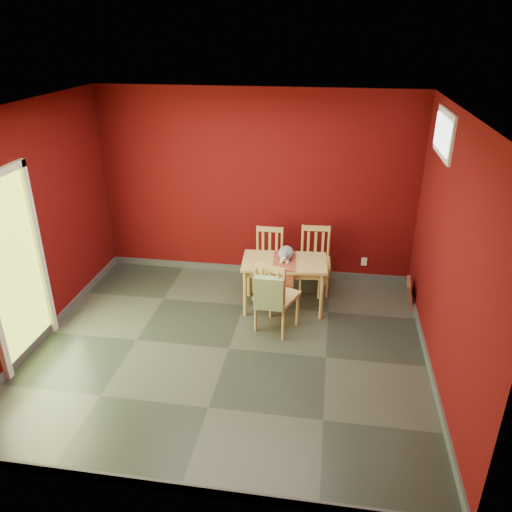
# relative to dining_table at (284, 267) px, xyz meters

# --- Properties ---
(ground) EXTENTS (4.50, 4.50, 0.00)m
(ground) POSITION_rel_dining_table_xyz_m (-0.53, -1.05, -0.59)
(ground) COLOR #2D342D
(ground) RESTS_ON ground
(room_shell) EXTENTS (4.50, 4.50, 4.50)m
(room_shell) POSITION_rel_dining_table_xyz_m (-0.53, -1.05, -0.54)
(room_shell) COLOR #4B0708
(room_shell) RESTS_ON ground
(doorway) EXTENTS (0.06, 1.01, 2.13)m
(doorway) POSITION_rel_dining_table_xyz_m (-2.75, -1.45, 0.54)
(doorway) COLOR #B7D838
(doorway) RESTS_ON ground
(window) EXTENTS (0.05, 0.90, 0.50)m
(window) POSITION_rel_dining_table_xyz_m (1.70, -0.05, 1.76)
(window) COLOR white
(window) RESTS_ON room_shell
(outlet_plate) EXTENTS (0.08, 0.02, 0.12)m
(outlet_plate) POSITION_rel_dining_table_xyz_m (1.07, 0.93, -0.29)
(outlet_plate) COLOR silver
(outlet_plate) RESTS_ON room_shell
(dining_table) EXTENTS (1.12, 0.71, 0.67)m
(dining_table) POSITION_rel_dining_table_xyz_m (0.00, 0.00, 0.00)
(dining_table) COLOR tan
(dining_table) RESTS_ON ground
(table_runner) EXTENTS (0.33, 0.63, 0.31)m
(table_runner) POSITION_rel_dining_table_xyz_m (0.00, -0.10, 0.04)
(table_runner) COLOR brown
(table_runner) RESTS_ON dining_table
(chair_far_left) EXTENTS (0.41, 0.41, 0.87)m
(chair_far_left) POSITION_rel_dining_table_xyz_m (-0.28, 0.53, -0.14)
(chair_far_left) COLOR tan
(chair_far_left) RESTS_ON ground
(chair_far_right) EXTENTS (0.44, 0.44, 0.91)m
(chair_far_right) POSITION_rel_dining_table_xyz_m (0.37, 0.56, -0.12)
(chair_far_right) COLOR tan
(chair_far_right) RESTS_ON ground
(chair_near) EXTENTS (0.57, 0.57, 0.95)m
(chair_near) POSITION_rel_dining_table_xyz_m (-0.05, -0.57, -0.11)
(chair_near) COLOR tan
(chair_near) RESTS_ON ground
(tote_bag) EXTENTS (0.34, 0.20, 0.47)m
(tote_bag) POSITION_rel_dining_table_xyz_m (-0.10, -0.78, 0.04)
(tote_bag) COLOR #8FAC6E
(tote_bag) RESTS_ON chair_near
(cat) EXTENTS (0.34, 0.46, 0.20)m
(cat) POSITION_rel_dining_table_xyz_m (0.01, 0.09, 0.19)
(cat) COLOR slate
(cat) RESTS_ON table_runner
(picture_frame) EXTENTS (0.15, 0.36, 0.35)m
(picture_frame) POSITION_rel_dining_table_xyz_m (1.66, 0.31, -0.41)
(picture_frame) COLOR brown
(picture_frame) RESTS_ON ground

